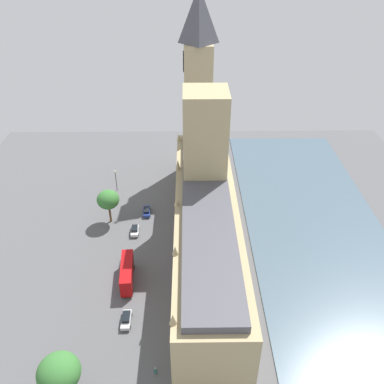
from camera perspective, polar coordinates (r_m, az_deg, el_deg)
The scene contains 12 objects.
ground_plane at distance 98.45m, azimuth 0.70°, elevation -9.14°, with size 139.42×139.42×0.00m, color #565659.
river_thames at distance 103.86m, azimuth 18.44°, elevation -8.48°, with size 35.57×125.47×0.25m, color #475B6B.
parliament_building at distance 93.71m, azimuth 1.93°, elevation -3.55°, with size 14.04×69.42×36.77m.
clock_tower at distance 119.32m, azimuth 0.87°, elevation 14.92°, with size 8.24×8.24×54.76m.
car_blue_corner at distance 111.84m, azimuth -6.40°, elevation -2.69°, with size 2.17×4.73×1.74m.
car_white_trailing at distance 105.68m, azimuth -8.07°, elevation -5.35°, with size 2.16×4.32×1.74m.
double_decker_bus_by_river_gate at distance 92.14m, azimuth -9.14°, elevation -11.14°, with size 3.27×10.65×4.75m.
car_silver_kerbside at distance 85.91m, azimuth -9.24°, elevation -17.26°, with size 1.95×4.70×1.74m.
pedestrian_leading at distance 78.86m, azimuth -5.15°, elevation -23.77°, with size 0.65×0.56×1.67m.
plane_tree_near_tower at distance 107.03m, azimuth -11.74°, elevation -1.07°, with size 5.82×5.82×9.59m.
plane_tree_under_trees at distance 75.01m, azimuth -18.24°, elevation -23.03°, with size 7.11×7.11×9.35m.
street_lamp_far_end at distance 120.79m, azimuth -10.71°, elevation 2.12°, with size 0.56×0.56×6.82m.
Camera 1 is at (2.10, 71.84, 67.28)m, focal length 37.87 mm.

